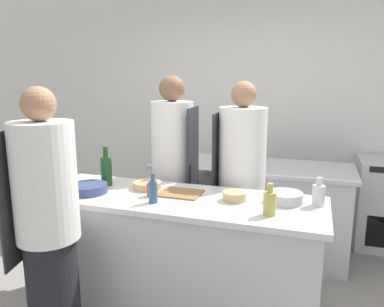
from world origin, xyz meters
The scene contains 17 objects.
wall_back centered at (0.00, 2.13, 1.40)m, with size 8.00×0.06×2.80m.
prep_counter centered at (0.00, 0.00, 0.45)m, with size 2.09×0.70×0.90m.
pass_counter centered at (0.34, 1.19, 0.45)m, with size 1.93×0.72×0.90m.
chef_at_prep_near centered at (-0.59, -0.65, 0.84)m, with size 0.42×0.40×1.69m.
chef_at_stove centered at (-0.26, 0.60, 0.88)m, with size 0.39×0.37×1.75m.
chef_at_pass_far centered at (0.35, 0.61, 0.85)m, with size 0.41×0.39×1.71m.
bottle_olive_oil centered at (0.67, -0.15, 0.98)m, with size 0.08×0.08×0.20m.
bottle_vinegar centered at (-0.11, -0.16, 0.98)m, with size 0.06×0.06×0.21m.
bottle_wine centered at (-0.63, 0.11, 1.02)m, with size 0.09×0.09×0.31m.
bottle_cooking_oil centered at (0.96, 0.13, 0.97)m, with size 0.08×0.08×0.19m.
bowl_mixing_large centered at (-0.66, -0.11, 0.93)m, with size 0.28×0.28×0.07m.
bowl_prep_small centered at (0.41, 0.06, 0.93)m, with size 0.17×0.17×0.06m.
bowl_ceramic_blue centered at (0.75, 0.12, 0.93)m, with size 0.24×0.24×0.07m.
bowl_wooden_salad centered at (-0.29, 0.12, 0.92)m, with size 0.22×0.22×0.05m.
cup centered at (-0.18, -0.03, 0.94)m, with size 0.07×0.07×0.10m.
cutting_board centered at (0.00, 0.07, 0.90)m, with size 0.31×0.24×0.01m.
stockpot centered at (0.15, 1.35, 1.02)m, with size 0.25×0.25×0.26m.
Camera 1 is at (0.91, -2.39, 1.74)m, focal length 35.00 mm.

